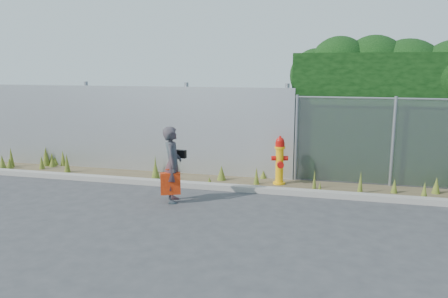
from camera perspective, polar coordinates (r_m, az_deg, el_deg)
The scene contains 10 objects.
ground at distance 7.97m, azimuth -0.39°, elevation -9.02°, with size 80.00×80.00×0.00m, color #363638.
curb at distance 9.62m, azimuth 2.33°, elevation -5.15°, with size 16.00×0.22×0.12m, color gray.
weed_strip at distance 10.23m, azimuth 2.77°, elevation -3.72°, with size 16.00×1.29×0.54m.
corrugated_fence at distance 11.59m, azimuth -12.27°, elevation 2.61°, with size 8.50×0.21×2.30m.
chainlink_fence at distance 10.66m, azimuth 26.79°, elevation 0.60°, with size 6.50×0.07×2.05m.
hedge at distance 11.60m, azimuth 26.61°, elevation 6.15°, with size 7.46×2.10×3.54m.
fire_hydrant at distance 10.08m, azimuth 7.26°, elevation -1.60°, with size 0.38×0.34×1.14m.
woman at distance 8.78m, azimuth -6.75°, elevation -2.03°, with size 0.56×0.37×1.53m, color #0D5358.
red_tote_bag at distance 8.73m, azimuth -7.01°, elevation -4.49°, with size 0.39×0.14×0.51m.
black_shoulder_bag at distance 8.89m, azimuth -5.65°, elevation -0.65°, with size 0.22×0.09×0.16m.
Camera 1 is at (1.89, -7.26, 2.70)m, focal length 35.00 mm.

